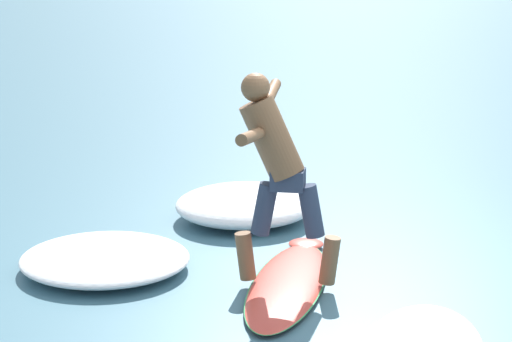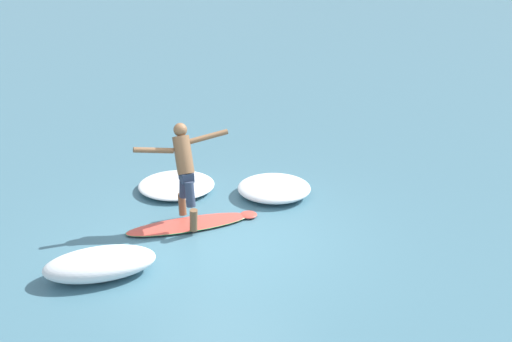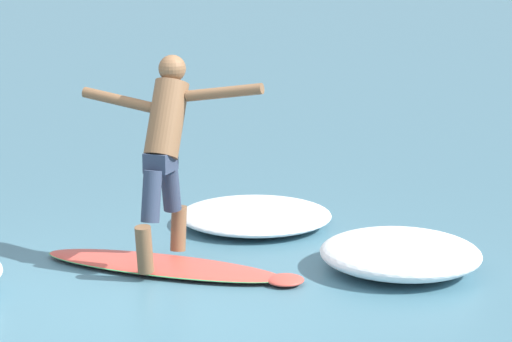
% 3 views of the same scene
% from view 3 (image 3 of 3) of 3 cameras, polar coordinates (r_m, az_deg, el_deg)
% --- Properties ---
extents(ground_plane, '(200.00, 200.00, 0.00)m').
position_cam_3_polar(ground_plane, '(9.25, -4.27, -6.08)').
color(ground_plane, '#447284').
extents(surfboard, '(1.86, 1.98, 0.21)m').
position_cam_3_polar(surfboard, '(9.96, -4.22, -4.48)').
color(surfboard, '#D94B3D').
rests_on(surfboard, ground).
extents(surfer, '(1.13, 1.26, 1.67)m').
position_cam_3_polar(surfer, '(9.82, -4.28, 1.42)').
color(surfer, brown).
rests_on(surfer, surfboard).
extents(wave_foam_at_tail, '(1.68, 1.65, 0.29)m').
position_cam_3_polar(wave_foam_at_tail, '(9.96, 6.81, -3.87)').
color(wave_foam_at_tail, white).
rests_on(wave_foam_at_tail, ground).
extents(wave_foam_at_nose, '(2.00, 2.01, 0.19)m').
position_cam_3_polar(wave_foam_at_nose, '(11.26, -0.05, -2.10)').
color(wave_foam_at_nose, white).
rests_on(wave_foam_at_nose, ground).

